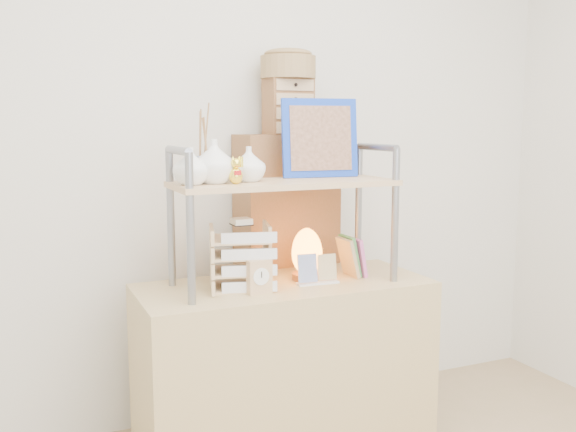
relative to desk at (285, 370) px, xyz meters
name	(u,v)px	position (x,y,z in m)	size (l,w,h in m)	color
room_shell	(400,16)	(0.00, -0.81, 1.32)	(3.42, 3.41, 2.61)	silver
desk	(285,370)	(0.00, 0.00, 0.00)	(1.20, 0.50, 0.75)	tan
cabinet	(286,277)	(0.17, 0.37, 0.30)	(0.45, 0.24, 1.35)	brown
hutch	(263,176)	(-0.09, 0.01, 0.82)	(0.91, 0.34, 0.76)	gray
letter_tray	(242,261)	(-0.19, -0.01, 0.49)	(0.28, 0.27, 0.28)	#DABA83
salt_lamp	(307,253)	(0.11, 0.02, 0.49)	(0.14, 0.13, 0.22)	brown
desk_clock	(259,277)	(-0.15, -0.11, 0.44)	(0.10, 0.05, 0.13)	tan
postcard_stand	(317,275)	(0.12, -0.06, 0.41)	(0.18, 0.06, 0.13)	white
drawer_chest	(288,107)	(0.17, 0.35, 1.10)	(0.20, 0.16, 0.25)	brown
woven_basket	(288,67)	(0.17, 0.35, 1.28)	(0.25, 0.25, 0.10)	olive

